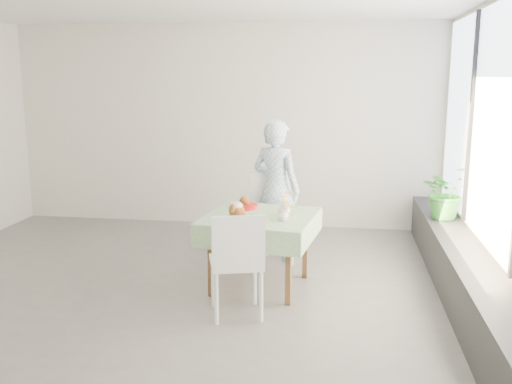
% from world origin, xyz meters
% --- Properties ---
extents(floor, '(6.00, 6.00, 0.00)m').
position_xyz_m(floor, '(0.00, 0.00, 0.00)').
color(floor, '#595754').
rests_on(floor, ground).
extents(wall_back, '(6.00, 0.02, 2.80)m').
position_xyz_m(wall_back, '(0.00, 2.50, 1.40)').
color(wall_back, silver).
rests_on(wall_back, ground).
extents(wall_front, '(6.00, 0.02, 2.80)m').
position_xyz_m(wall_front, '(0.00, -2.50, 1.40)').
color(wall_front, silver).
rests_on(wall_front, ground).
extents(wall_right, '(0.02, 5.00, 2.80)m').
position_xyz_m(wall_right, '(3.00, 0.00, 1.40)').
color(wall_right, silver).
rests_on(wall_right, ground).
extents(window_pane, '(0.01, 4.80, 2.18)m').
position_xyz_m(window_pane, '(2.97, 0.00, 1.65)').
color(window_pane, '#D1E0F9').
rests_on(window_pane, ground).
extents(window_ledge, '(0.40, 4.80, 0.50)m').
position_xyz_m(window_ledge, '(2.80, 0.00, 0.25)').
color(window_ledge, black).
rests_on(window_ledge, ground).
extents(cafe_table, '(1.17, 1.17, 0.74)m').
position_xyz_m(cafe_table, '(0.85, 0.07, 0.46)').
color(cafe_table, brown).
rests_on(cafe_table, ground).
extents(chair_far, '(0.56, 0.56, 0.99)m').
position_xyz_m(chair_far, '(0.87, 0.95, 0.31)').
color(chair_far, white).
rests_on(chair_far, ground).
extents(chair_near, '(0.56, 0.56, 0.95)m').
position_xyz_m(chair_near, '(0.75, -0.65, 0.29)').
color(chair_near, white).
rests_on(chair_near, ground).
extents(diner, '(0.70, 0.59, 1.62)m').
position_xyz_m(diner, '(0.90, 1.03, 0.81)').
color(diner, '#8BBCDE').
rests_on(diner, ground).
extents(main_dish, '(0.34, 0.34, 0.17)m').
position_xyz_m(main_dish, '(0.68, -0.13, 0.80)').
color(main_dish, white).
rests_on(main_dish, cafe_table).
extents(juice_cup_orange, '(0.10, 0.10, 0.27)m').
position_xyz_m(juice_cup_orange, '(1.10, 0.10, 0.81)').
color(juice_cup_orange, white).
rests_on(juice_cup_orange, cafe_table).
extents(juice_cup_lemonade, '(0.10, 0.10, 0.28)m').
position_xyz_m(juice_cup_lemonade, '(1.10, -0.10, 0.81)').
color(juice_cup_lemonade, white).
rests_on(juice_cup_lemonade, cafe_table).
extents(second_dish, '(0.26, 0.26, 0.12)m').
position_xyz_m(second_dish, '(0.65, 0.34, 0.78)').
color(second_dish, red).
rests_on(second_dish, cafe_table).
extents(potted_plant, '(0.73, 0.71, 0.61)m').
position_xyz_m(potted_plant, '(2.81, 1.21, 0.81)').
color(potted_plant, '#267226').
rests_on(potted_plant, window_ledge).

